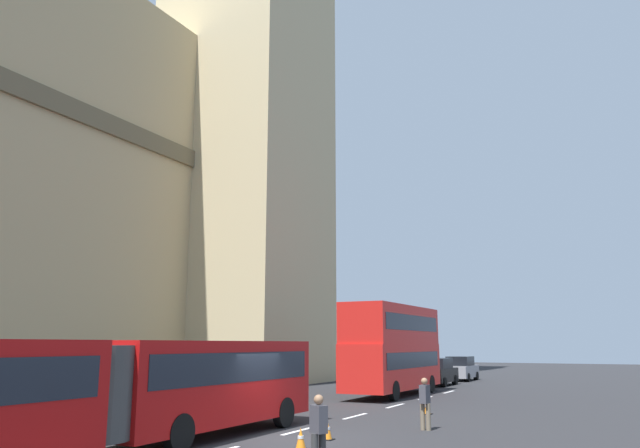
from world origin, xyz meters
The scene contains 11 objects.
ground_plane centered at (0.00, 0.00, 0.00)m, with size 160.00×160.00×0.00m, color #262628.
lane_centre_marking centered at (1.37, 0.00, 0.00)m, with size 39.00×0.16×0.01m.
articulated_bus centered at (-5.84, 1.99, 1.75)m, with size 18.56×2.54×2.90m.
double_decker_bus centered at (15.85, 2.00, 2.71)m, with size 9.65×2.54×4.90m.
sedan_lead centered at (25.07, 2.20, 0.91)m, with size 4.40×1.86×1.85m.
sedan_trailing centered at (31.52, 2.18, 0.91)m, with size 4.40×1.86×1.85m.
traffic_cone_west centered at (-1.81, -1.81, 0.28)m, with size 0.36×0.36×0.58m.
traffic_cone_middle centered at (0.09, -1.67, 0.28)m, with size 0.36×0.36×0.58m.
traffic_cone_east centered at (7.93, -2.33, 0.28)m, with size 0.36×0.36×0.58m.
pedestrian_near_cones centered at (-4.33, -3.64, 0.91)m, with size 0.41×0.47×1.69m.
pedestrian_by_kerb centered at (3.40, -3.68, 0.91)m, with size 0.42×0.36×1.69m.
Camera 1 is at (-16.91, -10.08, 2.81)m, focal length 34.06 mm.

